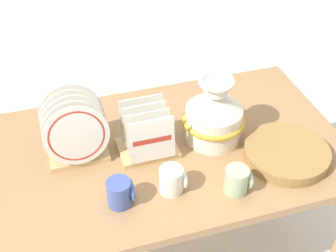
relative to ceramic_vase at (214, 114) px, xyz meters
name	(u,v)px	position (x,y,z in m)	size (l,w,h in m)	color
ground_plane	(168,247)	(-0.19, -0.01, -0.76)	(14.00, 14.00, 0.00)	silver
display_table	(168,160)	(-0.19, -0.01, -0.18)	(1.38, 0.83, 0.64)	#9E754C
ceramic_vase	(214,114)	(0.00, 0.00, 0.00)	(0.24, 0.24, 0.28)	silver
dish_rack_round_plates	(75,133)	(-0.53, 0.05, 0.00)	(0.24, 0.19, 0.26)	tan
dish_rack_square_plates	(147,138)	(-0.27, 0.00, -0.05)	(0.22, 0.17, 0.20)	tan
wicker_charger_stack	(287,153)	(0.22, -0.19, -0.09)	(0.32, 0.32, 0.04)	olive
mug_cream_glaze	(173,180)	(-0.24, -0.23, -0.07)	(0.09, 0.08, 0.10)	silver
mug_sage_glaze	(238,180)	(-0.02, -0.29, -0.07)	(0.09, 0.08, 0.10)	#9EB28E
mug_cobalt_glaze	(121,193)	(-0.42, -0.23, -0.07)	(0.09, 0.08, 0.10)	#42569E
fruit_bowl	(218,104)	(0.09, 0.16, -0.08)	(0.13, 0.13, 0.08)	silver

